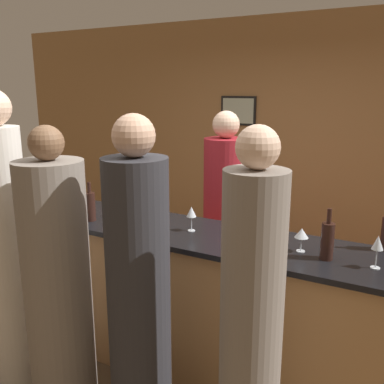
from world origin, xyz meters
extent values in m
plane|color=#4C3823|center=(0.00, 0.00, 0.00)|extent=(14.00, 14.00, 0.00)
cube|color=#A37547|center=(0.00, 2.38, 1.40)|extent=(8.00, 0.06, 2.80)
cube|color=black|center=(-0.62, 2.33, 1.75)|extent=(0.44, 0.02, 0.34)
cube|color=#B7C6B2|center=(-0.62, 2.32, 1.75)|extent=(0.39, 0.00, 0.29)
cube|color=#B27F4C|center=(0.00, 0.00, 0.51)|extent=(3.32, 0.58, 1.03)
cube|color=black|center=(0.00, 0.00, 1.04)|extent=(3.38, 0.64, 0.04)
cylinder|color=maroon|center=(-0.06, 0.74, 0.81)|extent=(0.36, 0.36, 1.62)
sphere|color=beige|center=(-0.06, 0.74, 1.73)|extent=(0.22, 0.22, 0.22)
cylinder|color=gray|center=(0.75, -0.75, 0.84)|extent=(0.29, 0.29, 1.68)
sphere|color=beige|center=(0.75, -0.75, 1.78)|extent=(0.19, 0.19, 0.19)
cylinder|color=silver|center=(-0.95, -0.72, 0.90)|extent=(0.29, 0.29, 1.79)
cylinder|color=gray|center=(-0.47, -0.76, 0.81)|extent=(0.40, 0.40, 1.63)
sphere|color=brown|center=(-0.47, -0.76, 1.72)|extent=(0.20, 0.20, 0.20)
cylinder|color=#2D2D33|center=(0.09, -0.71, 0.84)|extent=(0.35, 0.35, 1.68)
sphere|color=tan|center=(0.09, -0.71, 1.79)|extent=(0.22, 0.22, 0.22)
cylinder|color=black|center=(0.94, -0.05, 1.17)|extent=(0.07, 0.07, 0.22)
cylinder|color=black|center=(0.94, -0.05, 1.32)|extent=(0.03, 0.03, 0.09)
cylinder|color=black|center=(-0.74, -0.14, 1.17)|extent=(0.08, 0.08, 0.21)
cylinder|color=black|center=(-0.74, -0.14, 1.31)|extent=(0.03, 0.03, 0.08)
cylinder|color=silver|center=(0.49, 0.20, 1.15)|extent=(0.20, 0.20, 0.18)
cylinder|color=silver|center=(1.20, -0.06, 1.06)|extent=(0.05, 0.05, 0.00)
cylinder|color=silver|center=(1.20, -0.06, 1.12)|extent=(0.01, 0.01, 0.10)
cone|color=silver|center=(1.20, -0.06, 1.21)|extent=(0.06, 0.06, 0.08)
cylinder|color=silver|center=(0.02, 0.01, 1.06)|extent=(0.05, 0.05, 0.00)
cylinder|color=silver|center=(0.02, 0.01, 1.12)|extent=(0.01, 0.01, 0.10)
cone|color=silver|center=(0.02, 0.01, 1.20)|extent=(0.07, 0.07, 0.07)
cylinder|color=silver|center=(0.78, -0.01, 1.06)|extent=(0.05, 0.05, 0.00)
cylinder|color=silver|center=(0.78, -0.01, 1.11)|extent=(0.01, 0.01, 0.08)
cone|color=silver|center=(0.78, -0.01, 1.18)|extent=(0.08, 0.08, 0.06)
cylinder|color=silver|center=(-1.05, -0.04, 1.06)|extent=(0.05, 0.05, 0.00)
cylinder|color=silver|center=(-1.05, -0.04, 1.11)|extent=(0.01, 0.01, 0.08)
cone|color=silver|center=(-1.05, -0.04, 1.18)|extent=(0.08, 0.08, 0.06)
camera|label=1|loc=(1.36, -2.44, 2.02)|focal=40.00mm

